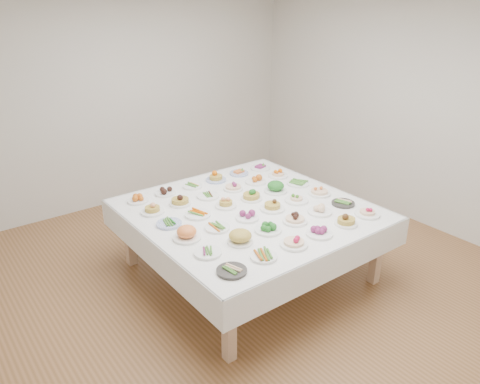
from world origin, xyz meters
TOP-DOWN VIEW (x-y plane):
  - room_envelope at (0.00, 0.00)m, footprint 5.02×5.02m
  - display_table at (-0.01, -0.10)m, footprint 2.21×2.21m
  - dish_0 at (-0.84, -0.94)m, footprint 0.24×0.24m
  - dish_1 at (-0.50, -0.92)m, footprint 0.25×0.23m
  - dish_2 at (-0.17, -0.93)m, footprint 0.24×0.24m
  - dish_3 at (0.15, -0.92)m, footprint 0.24×0.24m
  - dish_4 at (0.49, -0.93)m, footprint 0.21×0.21m
  - dish_5 at (0.81, -0.92)m, footprint 0.24×0.24m
  - dish_6 at (-0.83, -0.60)m, footprint 0.23×0.23m
  - dish_7 at (-0.50, -0.61)m, footprint 0.22×0.22m
  - dish_8 at (-0.17, -0.59)m, footprint 0.26×0.26m
  - dish_9 at (0.14, -0.61)m, footprint 0.25×0.25m
  - dish_10 at (0.48, -0.61)m, footprint 0.24×0.24m
  - dish_11 at (0.82, -0.61)m, footprint 0.23×0.23m
  - dish_12 at (-0.84, -0.27)m, footprint 0.25×0.25m
  - dish_13 at (-0.52, -0.27)m, footprint 0.23×0.23m
  - dish_14 at (-0.17, -0.28)m, footprint 0.22×0.22m
  - dish_15 at (0.16, -0.26)m, footprint 0.25×0.25m
  - dish_16 at (0.49, -0.26)m, footprint 0.24×0.24m
  - dish_17 at (0.81, -0.28)m, footprint 0.23×0.23m
  - dish_18 at (-0.83, 0.06)m, footprint 0.23×0.23m
  - dish_19 at (-0.51, 0.07)m, footprint 0.25×0.25m
  - dish_20 at (-0.17, 0.07)m, footprint 0.21×0.21m
  - dish_21 at (0.14, 0.06)m, footprint 0.24×0.23m
  - dish_22 at (0.48, 0.06)m, footprint 0.25×0.25m
  - dish_23 at (0.82, 0.06)m, footprint 0.27×0.24m
  - dish_24 at (-0.83, 0.39)m, footprint 0.23×0.23m
  - dish_25 at (-0.51, 0.40)m, footprint 0.23×0.22m
  - dish_26 at (-0.18, 0.38)m, footprint 0.23×0.23m
  - dish_27 at (0.15, 0.38)m, footprint 0.21×0.21m
  - dish_28 at (0.47, 0.39)m, footprint 0.24×0.24m
  - dish_29 at (0.81, 0.38)m, footprint 0.23×0.23m
  - dish_30 at (-0.83, 0.72)m, footprint 0.21×0.21m
  - dish_31 at (-0.51, 0.73)m, footprint 0.22×0.22m
  - dish_32 at (-0.17, 0.71)m, footprint 0.21×0.21m
  - dish_33 at (0.15, 0.72)m, footprint 0.23×0.23m
  - dish_34 at (0.49, 0.73)m, footprint 0.22×0.22m
  - dish_35 at (0.81, 0.71)m, footprint 0.24×0.24m

SIDE VIEW (x-z plane):
  - display_table at x=-0.01m, z-range 0.31..1.06m
  - dish_32 at x=-0.17m, z-range 0.74..0.79m
  - dish_26 at x=-0.18m, z-range 0.74..0.79m
  - dish_6 at x=-0.83m, z-range 0.74..0.79m
  - dish_0 at x=-0.84m, z-range 0.75..0.80m
  - dish_18 at x=-0.83m, z-range 0.75..0.80m
  - dish_11 at x=0.82m, z-range 0.75..0.80m
  - dish_13 at x=-0.52m, z-range 0.75..0.80m
  - dish_19 at x=-0.51m, z-range 0.75..0.80m
  - dish_1 at x=-0.50m, z-range 0.75..0.80m
  - dish_23 at x=0.82m, z-range 0.75..0.81m
  - dish_34 at x=0.49m, z-range 0.74..0.83m
  - dish_35 at x=0.81m, z-range 0.74..0.83m
  - dish_30 at x=-0.83m, z-range 0.74..0.83m
  - dish_14 at x=-0.17m, z-range 0.74..0.84m
  - dish_3 at x=0.15m, z-range 0.74..0.84m
  - dish_10 at x=0.48m, z-range 0.74..0.85m
  - dish_31 at x=-0.51m, z-range 0.75..0.85m
  - dish_20 at x=-0.17m, z-range 0.74..0.85m
  - dish_28 at x=0.47m, z-range 0.75..0.85m
  - dish_16 at x=0.49m, z-range 0.74..0.86m
  - dish_24 at x=-0.83m, z-range 0.74..0.86m
  - dish_8 at x=-0.17m, z-range 0.75..0.86m
  - dish_5 at x=0.81m, z-range 0.74..0.87m
  - dish_29 at x=0.81m, z-range 0.75..0.87m
  - dish_27 at x=0.15m, z-range 0.75..0.87m
  - dish_2 at x=-0.17m, z-range 0.75..0.88m
  - dish_17 at x=0.81m, z-range 0.75..0.88m
  - dish_12 at x=-0.84m, z-range 0.74..0.88m
  - dish_25 at x=-0.51m, z-range 0.75..0.88m
  - dish_4 at x=0.49m, z-range 0.75..0.88m
  - dish_15 at x=0.16m, z-range 0.74..0.89m
  - dish_21 at x=0.14m, z-range 0.75..0.88m
  - dish_33 at x=0.15m, z-range 0.75..0.89m
  - dish_9 at x=0.14m, z-range 0.75..0.89m
  - dish_7 at x=-0.50m, z-range 0.75..0.89m
  - dish_22 at x=0.48m, z-range 0.75..0.90m
  - room_envelope at x=0.00m, z-range 0.43..3.24m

